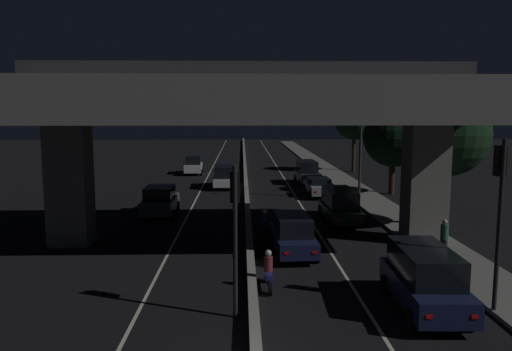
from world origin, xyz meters
TOP-DOWN VIEW (x-y plane):
  - lane_line_left_inner at (-3.67, 35.00)m, footprint 0.12×126.00m
  - lane_line_right_inner at (3.67, 35.00)m, footprint 0.12×126.00m
  - median_divider at (0.00, 35.00)m, footprint 0.32×126.00m
  - sidewalk_right at (8.76, 28.00)m, footprint 2.54×126.00m
  - elevated_overpass at (0.00, 13.19)m, footprint 21.34×9.38m
  - traffic_light_left_of_median at (-0.56, 4.46)m, footprint 0.30×0.49m
  - traffic_light_right_of_median at (7.59, 4.45)m, footprint 0.30×0.49m
  - street_lamp at (7.62, 24.42)m, footprint 2.63×0.32m
  - car_dark_blue_lead at (5.52, 4.83)m, footprint 2.09×4.70m
  - car_dark_blue_second at (1.91, 11.24)m, footprint 1.98×4.48m
  - car_dark_green_third at (5.29, 17.64)m, footprint 1.96×4.77m
  - car_silver_fourth at (5.44, 26.49)m, footprint 1.87×4.66m
  - car_grey_fifth at (5.36, 32.73)m, footprint 1.94×4.48m
  - car_grey_lead_oncoming at (-5.40, 19.92)m, footprint 2.03×4.42m
  - car_white_second_oncoming at (-1.88, 30.74)m, footprint 1.95×4.65m
  - car_white_third_oncoming at (-5.25, 39.92)m, footprint 1.95×4.24m
  - motorcycle_blue_filtering_near at (0.59, 6.85)m, footprint 0.34×1.90m
  - motorcycle_black_filtering_mid at (0.80, 13.76)m, footprint 0.34×1.87m
  - pedestrian_on_sidewalk at (8.20, 9.84)m, footprint 0.33×0.33m
  - roadside_tree_kerbside_near at (10.64, 15.97)m, footprint 4.54×4.54m
  - roadside_tree_kerbside_mid at (11.14, 27.06)m, footprint 4.50×4.50m
  - roadside_tree_kerbside_far at (11.35, 41.25)m, footprint 4.06×4.06m

SIDE VIEW (x-z plane):
  - lane_line_left_inner at x=-3.67m, z-range 0.00..0.00m
  - lane_line_right_inner at x=3.67m, z-range 0.00..0.00m
  - sidewalk_right at x=8.76m, z-range 0.00..0.15m
  - median_divider at x=0.00m, z-range 0.00..0.42m
  - motorcycle_blue_filtering_near at x=0.59m, z-range -0.11..1.32m
  - motorcycle_black_filtering_mid at x=0.80m, z-range -0.12..1.41m
  - car_silver_fourth at x=5.44m, z-range 0.04..1.42m
  - car_white_third_oncoming at x=-5.25m, z-range 0.01..1.77m
  - car_dark_blue_second at x=1.91m, z-range 0.02..1.76m
  - car_grey_lead_oncoming at x=-5.40m, z-range 0.01..1.79m
  - car_white_second_oncoming at x=-1.88m, z-range 0.05..1.89m
  - pedestrian_on_sidewalk at x=8.20m, z-range 0.16..1.85m
  - car_dark_green_third at x=5.29m, z-range 0.06..1.95m
  - car_grey_fifth at x=5.36m, z-range 0.03..2.05m
  - car_dark_blue_lead at x=5.52m, z-range 0.04..2.05m
  - traffic_light_left_of_median at x=-0.56m, z-range 0.87..5.62m
  - traffic_light_right_of_median at x=7.59m, z-range 0.99..6.52m
  - roadside_tree_kerbside_mid at x=11.14m, z-range 1.04..7.65m
  - street_lamp at x=7.62m, z-range 0.75..8.11m
  - roadside_tree_kerbside_near at x=10.64m, z-range 1.40..8.80m
  - roadside_tree_kerbside_far at x=11.35m, z-range 1.64..9.05m
  - elevated_overpass at x=0.00m, z-range 2.17..10.82m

